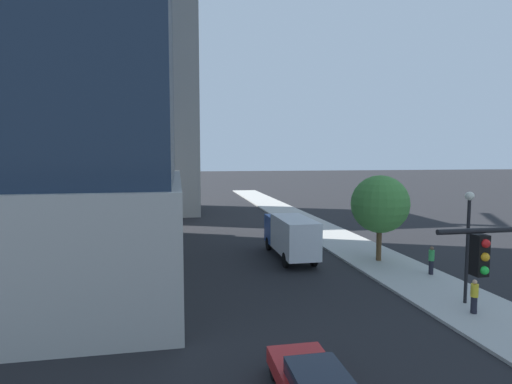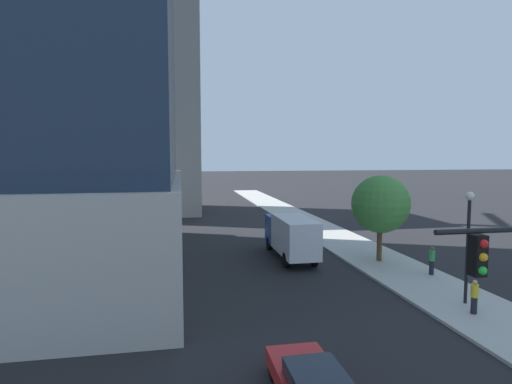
% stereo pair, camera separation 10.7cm
% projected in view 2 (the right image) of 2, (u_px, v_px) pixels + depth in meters
% --- Properties ---
extents(sidewalk, '(4.87, 120.00, 0.15)m').
position_uv_depth(sidewalk, '(376.00, 259.00, 29.52)').
color(sidewalk, '#B2AFA8').
rests_on(sidewalk, ground).
extents(construction_building, '(18.12, 13.65, 41.79)m').
position_uv_depth(construction_building, '(141.00, 80.00, 53.43)').
color(construction_building, '#9E9B93').
rests_on(construction_building, ground).
extents(street_lamp, '(0.44, 0.44, 5.55)m').
position_uv_depth(street_lamp, '(468.00, 230.00, 20.05)').
color(street_lamp, black).
rests_on(street_lamp, sidewalk).
extents(street_tree, '(4.00, 4.00, 5.97)m').
position_uv_depth(street_tree, '(380.00, 204.00, 28.38)').
color(street_tree, brown).
rests_on(street_tree, sidewalk).
extents(box_truck, '(2.24, 7.71, 3.10)m').
position_uv_depth(box_truck, '(291.00, 234.00, 29.74)').
color(box_truck, '#1E4799').
rests_on(box_truck, ground).
extents(pedestrian_yellow_shirt, '(0.34, 0.34, 1.59)m').
position_uv_depth(pedestrian_yellow_shirt, '(474.00, 297.00, 18.94)').
color(pedestrian_yellow_shirt, black).
rests_on(pedestrian_yellow_shirt, sidewalk).
extents(pedestrian_green_shirt, '(0.34, 0.34, 1.75)m').
position_uv_depth(pedestrian_green_shirt, '(432.00, 260.00, 25.22)').
color(pedestrian_green_shirt, black).
rests_on(pedestrian_green_shirt, sidewalk).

